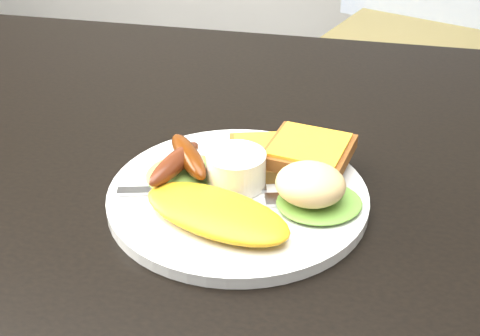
# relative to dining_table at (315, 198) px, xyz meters

# --- Properties ---
(dining_table) EXTENTS (1.20, 0.80, 0.04)m
(dining_table) POSITION_rel_dining_table_xyz_m (0.00, 0.00, 0.00)
(dining_table) COLOR black
(dining_table) RESTS_ON ground
(dining_chair) EXTENTS (0.58, 0.58, 0.05)m
(dining_chair) POSITION_rel_dining_table_xyz_m (0.16, 1.16, -0.28)
(dining_chair) COLOR #A08C4E
(dining_chair) RESTS_ON ground
(person) EXTENTS (0.57, 0.50, 1.34)m
(person) POSITION_rel_dining_table_xyz_m (0.19, 0.85, -0.06)
(person) COLOR #114E8A
(person) RESTS_ON ground
(plate) EXTENTS (0.25, 0.25, 0.01)m
(plate) POSITION_rel_dining_table_xyz_m (-0.07, -0.05, 0.03)
(plate) COLOR white
(plate) RESTS_ON dining_table
(lettuce_left) EXTENTS (0.10, 0.09, 0.01)m
(lettuce_left) POSITION_rel_dining_table_xyz_m (-0.12, -0.04, 0.04)
(lettuce_left) COLOR #629635
(lettuce_left) RESTS_ON plate
(lettuce_right) EXTENTS (0.10, 0.10, 0.01)m
(lettuce_right) POSITION_rel_dining_table_xyz_m (0.01, -0.06, 0.04)
(lettuce_right) COLOR #418226
(lettuce_right) RESTS_ON plate
(omelette) EXTENTS (0.16, 0.11, 0.02)m
(omelette) POSITION_rel_dining_table_xyz_m (-0.08, -0.10, 0.04)
(omelette) COLOR orange
(omelette) RESTS_ON plate
(sausage_a) EXTENTS (0.04, 0.09, 0.02)m
(sausage_a) POSITION_rel_dining_table_xyz_m (-0.13, -0.05, 0.05)
(sausage_a) COLOR brown
(sausage_a) RESTS_ON lettuce_left
(sausage_b) EXTENTS (0.07, 0.08, 0.02)m
(sausage_b) POSITION_rel_dining_table_xyz_m (-0.12, -0.03, 0.05)
(sausage_b) COLOR #5C2C07
(sausage_b) RESTS_ON lettuce_left
(ramekin) EXTENTS (0.07, 0.07, 0.03)m
(ramekin) POSITION_rel_dining_table_xyz_m (-0.07, -0.04, 0.05)
(ramekin) COLOR white
(ramekin) RESTS_ON plate
(toast_a) EXTENTS (0.10, 0.10, 0.01)m
(toast_a) POSITION_rel_dining_table_xyz_m (-0.05, 0.01, 0.04)
(toast_a) COLOR brown
(toast_a) RESTS_ON plate
(toast_b) EXTENTS (0.09, 0.09, 0.01)m
(toast_b) POSITION_rel_dining_table_xyz_m (-0.01, 0.00, 0.05)
(toast_b) COLOR #914E1A
(toast_b) RESTS_ON toast_a
(potato_salad) EXTENTS (0.07, 0.07, 0.03)m
(potato_salad) POSITION_rel_dining_table_xyz_m (-0.00, -0.06, 0.06)
(potato_salad) COLOR beige
(potato_salad) RESTS_ON lettuce_right
(fork) EXTENTS (0.14, 0.05, 0.00)m
(fork) POSITION_rel_dining_table_xyz_m (-0.11, -0.06, 0.03)
(fork) COLOR #ADAFB7
(fork) RESTS_ON plate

